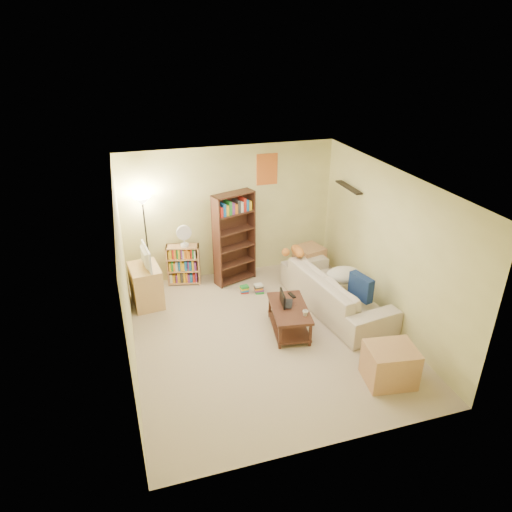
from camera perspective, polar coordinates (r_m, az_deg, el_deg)
The scene contains 19 objects.
room at distance 6.48m, azimuth 1.43°, elevation 1.94°, with size 4.50×4.54×2.52m.
sofa at distance 7.88m, azimuth 9.94°, elevation -4.32°, with size 1.23×2.42×0.67m, color #BEB09D.
navy_pillow at distance 7.45m, azimuth 12.98°, elevation -3.80°, with size 0.44×0.13×0.40m, color navy.
cream_blanket at distance 7.89m, azimuth 10.84°, elevation -2.35°, with size 0.62×0.44×0.27m, color beige.
tabby_cat at distance 8.19m, azimuth 4.96°, elevation 0.61°, with size 0.54×0.25×0.18m.
coffee_table at distance 7.24m, azimuth 4.17°, elevation -7.40°, with size 0.69×1.06×0.44m.
laptop at distance 7.21m, azimuth 4.42°, elevation -6.02°, with size 0.29×0.34×0.02m, color black.
laptop_screen at distance 7.12m, azimuth 3.33°, elevation -5.30°, with size 0.01×0.33×0.22m, color white.
mug at distance 6.96m, azimuth 6.19°, elevation -7.12°, with size 0.12×0.12×0.08m, color silver.
tv_remote at distance 7.45m, azimuth 4.50°, elevation -4.90°, with size 0.05×0.18×0.02m, color black.
tv_stand at distance 8.10m, azimuth -13.57°, elevation -3.63°, with size 0.48×0.67×0.72m, color tan.
television at distance 7.85m, azimuth -13.98°, elevation -0.16°, with size 0.16×0.65×0.37m, color black.
tall_bookshelf at distance 8.39m, azimuth -2.73°, elevation 2.49°, with size 0.83×0.51×1.75m.
short_bookshelf at distance 8.63m, azimuth -9.04°, elevation -1.07°, with size 0.64×0.37×0.77m.
desk_fan at distance 8.34m, azimuth -9.00°, elevation 2.63°, with size 0.27×0.15×0.42m.
floor_lamp at distance 8.18m, azimuth -13.82°, elevation 4.78°, with size 0.30×0.30×1.77m.
side_table at distance 8.99m, azimuth 6.65°, elevation -0.52°, with size 0.48×0.48×0.56m, color tan.
end_cabinet at distance 6.54m, azimuth 16.39°, elevation -12.89°, with size 0.64×0.54×0.54m, color tan.
book_stacks at distance 8.34m, azimuth -0.44°, elevation -4.14°, with size 0.41×0.21×0.17m.
Camera 1 is at (-1.85, -5.61, 4.25)m, focal length 32.00 mm.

